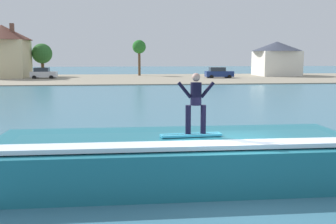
# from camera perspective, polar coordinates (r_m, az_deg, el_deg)

# --- Properties ---
(ground_plane) EXTENTS (260.00, 260.00, 0.00)m
(ground_plane) POSITION_cam_1_polar(r_m,az_deg,el_deg) (11.12, 9.24, -11.20)
(ground_plane) COLOR teal
(wave_crest) EXTENTS (10.87, 4.13, 1.37)m
(wave_crest) POSITION_cam_1_polar(r_m,az_deg,el_deg) (11.81, 1.22, -6.67)
(wave_crest) COLOR #1D6C7E
(wave_crest) RESTS_ON ground_plane
(surfboard) EXTENTS (1.81, 0.51, 0.06)m
(surfboard) POSITION_cam_1_polar(r_m,az_deg,el_deg) (11.37, 3.38, -3.37)
(surfboard) COLOR #33A5CC
(surfboard) RESTS_ON wave_crest
(surfer) EXTENTS (1.09, 0.32, 1.77)m
(surfer) POSITION_cam_1_polar(r_m,az_deg,el_deg) (11.26, 4.11, 1.75)
(surfer) COLOR black
(surfer) RESTS_ON surfboard
(shoreline_bank) EXTENTS (120.00, 27.68, 0.13)m
(shoreline_bank) POSITION_cam_1_polar(r_m,az_deg,el_deg) (63.49, -3.31, 4.93)
(shoreline_bank) COLOR gray
(shoreline_bank) RESTS_ON ground_plane
(car_near_shore) EXTENTS (4.05, 2.13, 1.86)m
(car_near_shore) POSITION_cam_1_polar(r_m,az_deg,el_deg) (65.60, -17.80, 5.43)
(car_near_shore) COLOR silver
(car_near_shore) RESTS_ON ground_plane
(car_far_shore) EXTENTS (4.55, 2.23, 1.86)m
(car_far_shore) POSITION_cam_1_polar(r_m,az_deg,el_deg) (64.66, 7.43, 5.72)
(car_far_shore) COLOR navy
(car_far_shore) RESTS_ON ground_plane
(house_with_chimney) EXTENTS (9.61, 9.61, 8.90)m
(house_with_chimney) POSITION_cam_1_polar(r_m,az_deg,el_deg) (70.14, -23.08, 8.61)
(house_with_chimney) COLOR beige
(house_with_chimney) RESTS_ON ground_plane
(house_gabled_white) EXTENTS (9.33, 9.33, 6.29)m
(house_gabled_white) POSITION_cam_1_polar(r_m,az_deg,el_deg) (74.37, 15.61, 7.77)
(house_gabled_white) COLOR silver
(house_gabled_white) RESTS_ON ground_plane
(tree_tall_bare) EXTENTS (3.49, 3.49, 5.86)m
(tree_tall_bare) POSITION_cam_1_polar(r_m,az_deg,el_deg) (72.38, -17.97, 8.11)
(tree_tall_bare) COLOR brown
(tree_tall_bare) RESTS_ON ground_plane
(tree_short_bushy) EXTENTS (2.44, 2.44, 6.57)m
(tree_short_bushy) POSITION_cam_1_polar(r_m,az_deg,el_deg) (71.66, -4.25, 9.36)
(tree_short_bushy) COLOR brown
(tree_short_bushy) RESTS_ON ground_plane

